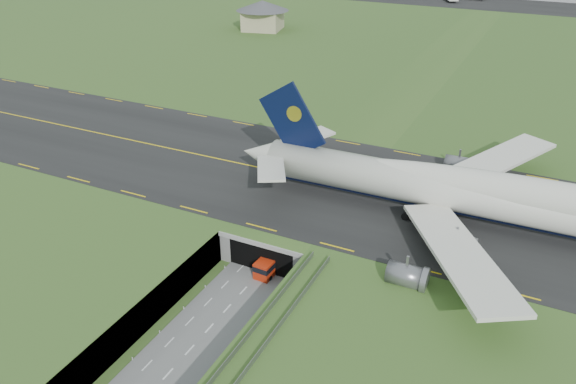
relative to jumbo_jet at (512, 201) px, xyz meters
The scene contains 9 objects.
ground 48.12m from the jumbo_jet, 140.59° to the right, with size 900.00×900.00×0.00m, color #2E4F1F.
airfield_deck 47.47m from the jumbo_jet, 140.59° to the right, with size 800.00×800.00×6.00m, color gray.
trench_road 53.05m from the jumbo_jet, 134.15° to the right, with size 12.00×75.00×0.20m, color slate.
taxiway 36.65m from the jumbo_jet, behind, with size 800.00×44.00×0.18m, color black.
tunnel_portal 39.21m from the jumbo_jet, 160.31° to the right, with size 17.00×22.30×6.00m.
guideway 55.16m from the jumbo_jet, 117.19° to the right, with size 3.00×53.00×7.05m.
jumbo_jet is the anchor object (origin of this frame).
shuttle_tram 41.58m from the jumbo_jet, 149.16° to the right, with size 3.16×7.54×3.03m.
service_building 171.01m from the jumbo_jet, 132.48° to the left, with size 26.76×26.76×12.16m.
Camera 1 is at (38.60, -60.20, 56.61)m, focal length 35.00 mm.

